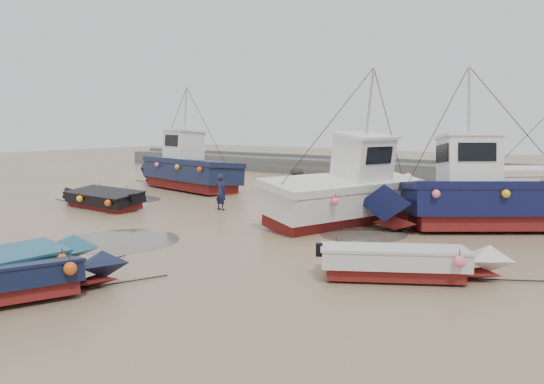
{
  "coord_description": "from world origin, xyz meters",
  "views": [
    {
      "loc": [
        13.11,
        -13.64,
        4.07
      ],
      "look_at": [
        0.91,
        2.72,
        1.4
      ],
      "focal_mm": 35.0,
      "sensor_mm": 36.0,
      "label": 1
    }
  ],
  "objects_px": {
    "cabin_boat_0": "(184,168)",
    "person": "(221,210)",
    "cabin_boat_1": "(351,190)",
    "cabin_boat_2": "(477,195)",
    "dinghy_2": "(10,262)",
    "dinghy_3": "(408,259)",
    "dinghy_1": "(19,277)",
    "dinghy_4": "(101,197)"
  },
  "relations": [
    {
      "from": "cabin_boat_1",
      "to": "cabin_boat_2",
      "type": "height_order",
      "value": "same"
    },
    {
      "from": "cabin_boat_1",
      "to": "cabin_boat_2",
      "type": "bearing_deg",
      "value": 33.56
    },
    {
      "from": "dinghy_4",
      "to": "person",
      "type": "xyz_separation_m",
      "value": [
        5.15,
        2.93,
        -0.54
      ]
    },
    {
      "from": "cabin_boat_1",
      "to": "person",
      "type": "height_order",
      "value": "cabin_boat_1"
    },
    {
      "from": "dinghy_1",
      "to": "dinghy_2",
      "type": "xyz_separation_m",
      "value": [
        -1.5,
        0.56,
        0.0
      ]
    },
    {
      "from": "dinghy_3",
      "to": "person",
      "type": "distance_m",
      "value": 12.6
    },
    {
      "from": "dinghy_2",
      "to": "dinghy_4",
      "type": "distance_m",
      "value": 12.27
    },
    {
      "from": "dinghy_1",
      "to": "person",
      "type": "xyz_separation_m",
      "value": [
        -4.92,
        12.28,
        -0.55
      ]
    },
    {
      "from": "dinghy_2",
      "to": "cabin_boat_0",
      "type": "relative_size",
      "value": 0.53
    },
    {
      "from": "dinghy_3",
      "to": "cabin_boat_0",
      "type": "distance_m",
      "value": 21.03
    },
    {
      "from": "cabin_boat_0",
      "to": "cabin_boat_1",
      "type": "bearing_deg",
      "value": -94.24
    },
    {
      "from": "dinghy_4",
      "to": "person",
      "type": "bearing_deg",
      "value": -59.13
    },
    {
      "from": "cabin_boat_2",
      "to": "person",
      "type": "height_order",
      "value": "cabin_boat_2"
    },
    {
      "from": "dinghy_2",
      "to": "dinghy_3",
      "type": "bearing_deg",
      "value": 41.55
    },
    {
      "from": "dinghy_3",
      "to": "cabin_boat_2",
      "type": "distance_m",
      "value": 7.66
    },
    {
      "from": "cabin_boat_2",
      "to": "cabin_boat_1",
      "type": "bearing_deg",
      "value": 69.06
    },
    {
      "from": "dinghy_4",
      "to": "cabin_boat_0",
      "type": "distance_m",
      "value": 7.78
    },
    {
      "from": "dinghy_2",
      "to": "person",
      "type": "distance_m",
      "value": 12.22
    },
    {
      "from": "dinghy_2",
      "to": "cabin_boat_0",
      "type": "xyz_separation_m",
      "value": [
        -10.56,
        16.26,
        0.77
      ]
    },
    {
      "from": "dinghy_2",
      "to": "person",
      "type": "xyz_separation_m",
      "value": [
        -3.42,
        11.72,
        -0.56
      ]
    },
    {
      "from": "cabin_boat_0",
      "to": "person",
      "type": "distance_m",
      "value": 8.57
    },
    {
      "from": "dinghy_1",
      "to": "dinghy_4",
      "type": "distance_m",
      "value": 13.74
    },
    {
      "from": "cabin_boat_1",
      "to": "dinghy_1",
      "type": "bearing_deg",
      "value": -78.84
    },
    {
      "from": "cabin_boat_1",
      "to": "dinghy_2",
      "type": "bearing_deg",
      "value": -85.72
    },
    {
      "from": "person",
      "to": "dinghy_4",
      "type": "bearing_deg",
      "value": 33.62
    },
    {
      "from": "dinghy_1",
      "to": "cabin_boat_0",
      "type": "distance_m",
      "value": 20.72
    },
    {
      "from": "dinghy_2",
      "to": "dinghy_3",
      "type": "relative_size",
      "value": 1.0
    },
    {
      "from": "cabin_boat_0",
      "to": "cabin_boat_1",
      "type": "relative_size",
      "value": 1.05
    },
    {
      "from": "dinghy_4",
      "to": "cabin_boat_2",
      "type": "height_order",
      "value": "cabin_boat_2"
    },
    {
      "from": "dinghy_2",
      "to": "dinghy_3",
      "type": "xyz_separation_m",
      "value": [
        7.99,
        6.39,
        -0.01
      ]
    },
    {
      "from": "dinghy_4",
      "to": "dinghy_3",
      "type": "bearing_deg",
      "value": -97.04
    },
    {
      "from": "dinghy_1",
      "to": "cabin_boat_2",
      "type": "bearing_deg",
      "value": 88.88
    },
    {
      "from": "dinghy_4",
      "to": "cabin_boat_0",
      "type": "relative_size",
      "value": 0.64
    },
    {
      "from": "dinghy_4",
      "to": "cabin_boat_1",
      "type": "xyz_separation_m",
      "value": [
        11.5,
        3.87,
        0.8
      ]
    },
    {
      "from": "dinghy_3",
      "to": "dinghy_4",
      "type": "bearing_deg",
      "value": -129.07
    },
    {
      "from": "cabin_boat_0",
      "to": "person",
      "type": "height_order",
      "value": "cabin_boat_0"
    },
    {
      "from": "dinghy_4",
      "to": "person",
      "type": "height_order",
      "value": "dinghy_4"
    },
    {
      "from": "cabin_boat_1",
      "to": "person",
      "type": "xyz_separation_m",
      "value": [
        -6.35,
        -0.94,
        -1.34
      ]
    },
    {
      "from": "dinghy_4",
      "to": "cabin_boat_0",
      "type": "height_order",
      "value": "cabin_boat_0"
    },
    {
      "from": "dinghy_1",
      "to": "cabin_boat_0",
      "type": "height_order",
      "value": "cabin_boat_0"
    },
    {
      "from": "dinghy_1",
      "to": "dinghy_2",
      "type": "relative_size",
      "value": 1.0
    },
    {
      "from": "dinghy_4",
      "to": "cabin_boat_0",
      "type": "xyz_separation_m",
      "value": [
        -2.0,
        7.48,
        0.79
      ]
    }
  ]
}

